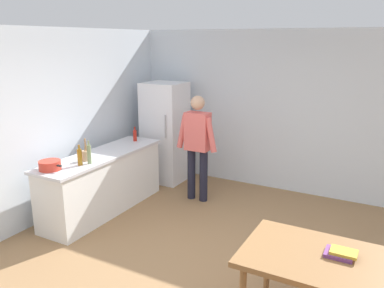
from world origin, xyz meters
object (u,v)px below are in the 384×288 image
object	(u,v)px
utensil_jar	(85,155)
bottle_sauce_red	(135,135)
person	(197,141)
dining_table	(325,266)
bottle_vinegar_tall	(89,154)
cooking_pot	(50,165)
book_stack	(341,253)
bottle_oil_amber	(80,157)
refrigerator	(165,132)

from	to	relation	value
utensil_jar	bottle_sauce_red	world-z (taller)	utensil_jar
utensil_jar	person	bearing A→B (deg)	54.31
dining_table	bottle_vinegar_tall	world-z (taller)	bottle_vinegar_tall
cooking_pot	book_stack	distance (m)	3.60
bottle_vinegar_tall	bottle_oil_amber	bearing A→B (deg)	-121.46
book_stack	person	bearing A→B (deg)	140.03
dining_table	bottle_oil_amber	size ratio (longest dim) A/B	5.00
person	utensil_jar	world-z (taller)	person
person	cooking_pot	size ratio (longest dim) A/B	4.25
person	bottle_oil_amber	world-z (taller)	person
cooking_pot	bottle_oil_amber	bearing A→B (deg)	58.64
bottle_oil_amber	bottle_sauce_red	bearing A→B (deg)	94.96
utensil_jar	bottle_oil_amber	xyz separation A→B (m)	(0.07, -0.18, 0.04)
cooking_pot	bottle_sauce_red	distance (m)	1.72
person	cooking_pot	bearing A→B (deg)	-120.72
cooking_pot	refrigerator	bearing A→B (deg)	85.55
bottle_oil_amber	bottle_sauce_red	xyz separation A→B (m)	(-0.12, 1.39, -0.02)
refrigerator	bottle_oil_amber	distance (m)	2.15
bottle_oil_amber	person	bearing A→B (deg)	59.41
person	utensil_jar	distance (m)	1.74
person	cooking_pot	xyz separation A→B (m)	(-1.14, -1.92, -0.02)
bottle_oil_amber	book_stack	xyz separation A→B (m)	(3.40, -0.47, -0.24)
refrigerator	book_stack	world-z (taller)	refrigerator
bottle_oil_amber	bottle_sauce_red	size ratio (longest dim) A/B	1.17
utensil_jar	bottle_vinegar_tall	world-z (taller)	same
cooking_pot	dining_table	bearing A→B (deg)	-3.66
person	bottle_oil_amber	distance (m)	1.85
person	utensil_jar	bearing A→B (deg)	-125.69
refrigerator	bottle_sauce_red	distance (m)	0.77
bottle_sauce_red	book_stack	distance (m)	3.98
cooking_pot	bottle_sauce_red	xyz separation A→B (m)	(0.08, 1.72, 0.04)
cooking_pot	bottle_vinegar_tall	distance (m)	0.52
person	book_stack	distance (m)	3.21
person	dining_table	bearing A→B (deg)	-42.41
dining_table	bottle_oil_amber	distance (m)	3.35
dining_table	bottle_vinegar_tall	xyz separation A→B (m)	(-3.22, 0.66, 0.36)
person	dining_table	xyz separation A→B (m)	(2.35, -2.15, -0.31)
person	bottle_sauce_red	size ratio (longest dim) A/B	7.08
bottle_oil_amber	book_stack	size ratio (longest dim) A/B	1.07
dining_table	book_stack	bearing A→B (deg)	40.48
bottle_vinegar_tall	book_stack	world-z (taller)	bottle_vinegar_tall
bottle_vinegar_tall	bottle_oil_amber	world-z (taller)	bottle_vinegar_tall
cooking_pot	bottle_vinegar_tall	bearing A→B (deg)	58.62
bottle_vinegar_tall	cooking_pot	bearing A→B (deg)	-121.38
cooking_pot	book_stack	xyz separation A→B (m)	(3.60, -0.13, -0.18)
bottle_oil_amber	dining_table	bearing A→B (deg)	-9.56
book_stack	utensil_jar	bearing A→B (deg)	169.49
bottle_vinegar_tall	refrigerator	bearing A→B (deg)	92.14
person	bottle_oil_amber	xyz separation A→B (m)	(-0.94, -1.59, 0.04)
cooking_pot	utensil_jar	world-z (taller)	utensil_jar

